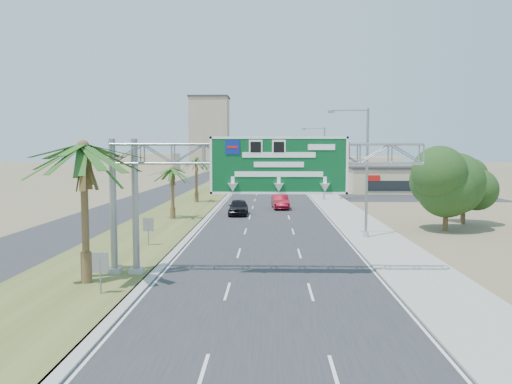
{
  "coord_description": "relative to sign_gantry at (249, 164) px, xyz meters",
  "views": [
    {
      "loc": [
        0.02,
        -16.47,
        6.73
      ],
      "look_at": [
        -0.82,
        14.49,
        4.2
      ],
      "focal_mm": 35.0,
      "sensor_mm": 36.0,
      "label": 1
    }
  ],
  "objects": [
    {
      "name": "median_grass",
      "position": [
        -8.94,
        100.07,
        -6.0
      ],
      "size": [
        7.0,
        300.0,
        0.12
      ],
      "primitive_type": "cube",
      "color": "#4E5626",
      "rests_on": "ground"
    },
    {
      "name": "pole_sign_red_far",
      "position": [
        12.37,
        76.0,
        -0.15
      ],
      "size": [
        2.21,
        0.74,
        7.53
      ],
      "color": "gray",
      "rests_on": "ground"
    },
    {
      "name": "streetlight_near",
      "position": [
        8.36,
        12.07,
        -1.36
      ],
      "size": [
        3.27,
        0.44,
        10.0
      ],
      "color": "gray",
      "rests_on": "ground"
    },
    {
      "name": "pole_sign_red_near",
      "position": [
        11.09,
        43.22,
        0.36
      ],
      "size": [
        2.33,
        1.21,
        8.24
      ],
      "color": "gray",
      "rests_on": "ground"
    },
    {
      "name": "car_right_lane",
      "position": [
        3.34,
        53.62,
        -5.37
      ],
      "size": [
        2.4,
        5.01,
        1.38
      ],
      "primitive_type": "imported",
      "rotation": [
        0.0,
        0.0,
        0.02
      ],
      "color": "gray",
      "rests_on": "ground"
    },
    {
      "name": "opposing_road",
      "position": [
        -15.94,
        100.07,
        -6.05
      ],
      "size": [
        8.0,
        300.0,
        0.02
      ],
      "primitive_type": "cube",
      "color": "#28282B",
      "rests_on": "ground"
    },
    {
      "name": "car_far",
      "position": [
        -0.83,
        70.31,
        -5.35
      ],
      "size": [
        2.11,
        4.95,
        1.42
      ],
      "primitive_type": "imported",
      "rotation": [
        0.0,
        0.0,
        -0.02
      ],
      "color": "black",
      "rests_on": "ground"
    },
    {
      "name": "car_mid_lane",
      "position": [
        2.33,
        31.86,
        -5.23
      ],
      "size": [
        2.14,
        5.14,
        1.65
      ],
      "primitive_type": "imported",
      "rotation": [
        0.0,
        0.0,
        0.08
      ],
      "color": "maroon",
      "rests_on": "ground"
    },
    {
      "name": "ground",
      "position": [
        1.06,
        -9.93,
        -6.06
      ],
      "size": [
        600.0,
        600.0,
        0.0
      ],
      "primitive_type": "plane",
      "color": "#8C7A59",
      "rests_on": "ground"
    },
    {
      "name": "palm_near",
      "position": [
        -8.14,
        -1.93,
        0.87
      ],
      "size": [
        5.7,
        5.7,
        8.35
      ],
      "color": "brown",
      "rests_on": "ground"
    },
    {
      "name": "building_distant_right",
      "position": [
        31.06,
        130.07,
        -3.56
      ],
      "size": [
        20.0,
        12.0,
        5.0
      ],
      "primitive_type": "cube",
      "color": "tan",
      "rests_on": "ground"
    },
    {
      "name": "store_building",
      "position": [
        23.06,
        56.07,
        -4.06
      ],
      "size": [
        18.0,
        10.0,
        4.0
      ],
      "primitive_type": "cube",
      "color": "tan",
      "rests_on": "ground"
    },
    {
      "name": "palm_row_c",
      "position": [
        -8.44,
        38.07,
        -0.39
      ],
      "size": [
        3.99,
        3.99,
        6.75
      ],
      "color": "brown",
      "rests_on": "ground"
    },
    {
      "name": "median_signback_b",
      "position": [
        -7.44,
        8.07,
        -4.61
      ],
      "size": [
        0.75,
        0.08,
        2.08
      ],
      "color": "gray",
      "rests_on": "ground"
    },
    {
      "name": "road",
      "position": [
        1.06,
        100.07,
        -6.05
      ],
      "size": [
        12.0,
        300.0,
        0.02
      ],
      "primitive_type": "cube",
      "color": "#28282B",
      "rests_on": "ground"
    },
    {
      "name": "streetlight_far",
      "position": [
        8.36,
        78.07,
        -1.36
      ],
      "size": [
        3.27,
        0.44,
        10.0
      ],
      "color": "gray",
      "rests_on": "ground"
    },
    {
      "name": "palm_row_f",
      "position": [
        -8.44,
        100.07,
        -1.35
      ],
      "size": [
        3.99,
        3.99,
        5.75
      ],
      "color": "brown",
      "rests_on": "ground"
    },
    {
      "name": "oak_far",
      "position": [
        19.06,
        20.07,
        -2.24
      ],
      "size": [
        3.5,
        3.5,
        5.6
      ],
      "color": "brown",
      "rests_on": "ground"
    },
    {
      "name": "pole_sign_blue",
      "position": [
        11.51,
        54.68,
        0.06
      ],
      "size": [
        1.99,
        0.91,
        8.17
      ],
      "color": "gray",
      "rests_on": "ground"
    },
    {
      "name": "palm_row_e",
      "position": [
        -8.44,
        75.07,
        -0.97
      ],
      "size": [
        3.99,
        3.99,
        6.15
      ],
      "color": "brown",
      "rests_on": "ground"
    },
    {
      "name": "streetlight_mid",
      "position": [
        8.36,
        42.07,
        -1.36
      ],
      "size": [
        3.27,
        0.44,
        10.0
      ],
      "color": "gray",
      "rests_on": "ground"
    },
    {
      "name": "median_signback_a",
      "position": [
        -6.74,
        -3.93,
        -4.61
      ],
      "size": [
        0.75,
        0.08,
        2.08
      ],
      "color": "gray",
      "rests_on": "ground"
    },
    {
      "name": "sign_gantry",
      "position": [
        0.0,
        0.0,
        0.0
      ],
      "size": [
        16.75,
        1.24,
        7.5
      ],
      "color": "gray",
      "rests_on": "ground"
    },
    {
      "name": "palm_row_b",
      "position": [
        -8.44,
        22.07,
        -1.16
      ],
      "size": [
        3.99,
        3.99,
        5.95
      ],
      "color": "brown",
      "rests_on": "ground"
    },
    {
      "name": "palm_row_d",
      "position": [
        -8.44,
        56.07,
        -1.64
      ],
      "size": [
        3.99,
        3.99,
        5.45
      ],
      "color": "brown",
      "rests_on": "ground"
    },
    {
      "name": "sidewalk_right",
      "position": [
        9.56,
        100.07,
        -6.01
      ],
      "size": [
        4.0,
        300.0,
        0.1
      ],
      "primitive_type": "cube",
      "color": "#9E9B93",
      "rests_on": "ground"
    },
    {
      "name": "building_distant_left",
      "position": [
        -43.94,
        150.07,
        -3.06
      ],
      "size": [
        24.0,
        14.0,
        6.0
      ],
      "primitive_type": "cube",
      "color": "tan",
      "rests_on": "ground"
    },
    {
      "name": "signal_mast",
      "position": [
        6.23,
        62.05,
        -1.21
      ],
      "size": [
        10.28,
        0.71,
        8.0
      ],
      "color": "gray",
      "rests_on": "ground"
    },
    {
      "name": "tower_distant",
      "position": [
        -30.94,
        240.07,
        11.44
      ],
      "size": [
        20.0,
        16.0,
        35.0
      ],
      "primitive_type": "cube",
      "color": "gray",
      "rests_on": "ground"
    },
    {
      "name": "car_left_lane",
      "position": [
        -2.22,
        25.91,
        -5.22
      ],
      "size": [
        2.01,
        4.93,
        1.67
      ],
      "primitive_type": "imported",
      "rotation": [
        0.0,
        0.0,
        0.01
      ],
      "color": "black",
      "rests_on": "ground"
    },
    {
      "name": "oak_near",
      "position": [
        16.06,
        16.07,
        -1.53
      ],
      "size": [
        4.5,
        4.5,
        6.8
      ],
      "color": "brown",
      "rests_on": "ground"
    }
  ]
}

